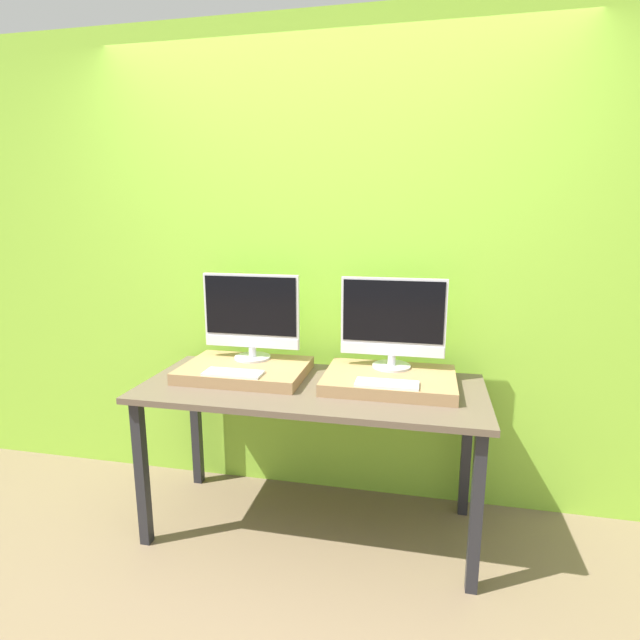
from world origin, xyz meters
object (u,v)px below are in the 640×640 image
object	(u,v)px
keyboard_left	(233,373)
keyboard_right	(387,384)
monitor_left	(251,315)
monitor_right	(393,321)

from	to	relation	value
keyboard_left	keyboard_right	xyz separation A→B (m)	(0.75, 0.00, 0.00)
monitor_left	keyboard_right	xyz separation A→B (m)	(0.75, -0.28, -0.23)
keyboard_left	monitor_right	distance (m)	0.83
keyboard_left	keyboard_right	distance (m)	0.75
monitor_left	keyboard_left	xyz separation A→B (m)	(0.00, -0.28, -0.23)
keyboard_right	keyboard_left	bearing A→B (deg)	180.00
monitor_left	keyboard_left	bearing A→B (deg)	-90.00
monitor_right	keyboard_right	size ratio (longest dim) A/B	1.81
keyboard_left	monitor_right	xyz separation A→B (m)	(0.75, 0.28, 0.23)
monitor_left	monitor_right	size ratio (longest dim) A/B	1.00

